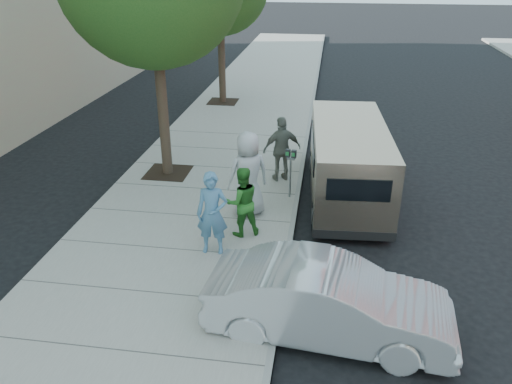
% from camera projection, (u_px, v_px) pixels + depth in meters
% --- Properties ---
extents(ground, '(120.00, 120.00, 0.00)m').
position_uv_depth(ground, '(232.00, 224.00, 11.77)').
color(ground, black).
rests_on(ground, ground).
extents(sidewalk, '(5.00, 60.00, 0.15)m').
position_uv_depth(sidewalk, '(190.00, 218.00, 11.87)').
color(sidewalk, gray).
rests_on(sidewalk, ground).
extents(curb_face, '(0.12, 60.00, 0.16)m').
position_uv_depth(curb_face, '(293.00, 225.00, 11.55)').
color(curb_face, gray).
rests_on(curb_face, ground).
extents(parking_meter, '(0.28, 0.16, 1.28)m').
position_uv_depth(parking_meter, '(291.00, 163.00, 12.34)').
color(parking_meter, gray).
rests_on(parking_meter, sidewalk).
extents(van, '(2.05, 5.34, 1.94)m').
position_uv_depth(van, '(348.00, 161.00, 12.62)').
color(van, tan).
rests_on(van, ground).
extents(sedan, '(4.13, 1.77, 1.32)m').
position_uv_depth(sedan, '(329.00, 301.00, 8.09)').
color(sedan, '#B9BCC1').
rests_on(sedan, ground).
extents(person_officer, '(0.67, 0.46, 1.77)m').
position_uv_depth(person_officer, '(212.00, 214.00, 10.04)').
color(person_officer, teal).
rests_on(person_officer, sidewalk).
extents(person_green_shirt, '(0.95, 0.87, 1.58)m').
position_uv_depth(person_green_shirt, '(242.00, 202.00, 10.72)').
color(person_green_shirt, '#2C7827').
rests_on(person_green_shirt, sidewalk).
extents(person_gray_shirt, '(1.18, 1.06, 2.03)m').
position_uv_depth(person_gray_shirt, '(248.00, 174.00, 11.49)').
color(person_gray_shirt, '#B5B6B8').
rests_on(person_gray_shirt, sidewalk).
extents(person_striped_polo, '(1.13, 0.82, 1.78)m').
position_uv_depth(person_striped_polo, '(282.00, 149.00, 13.33)').
color(person_striped_polo, slate).
rests_on(person_striped_polo, sidewalk).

